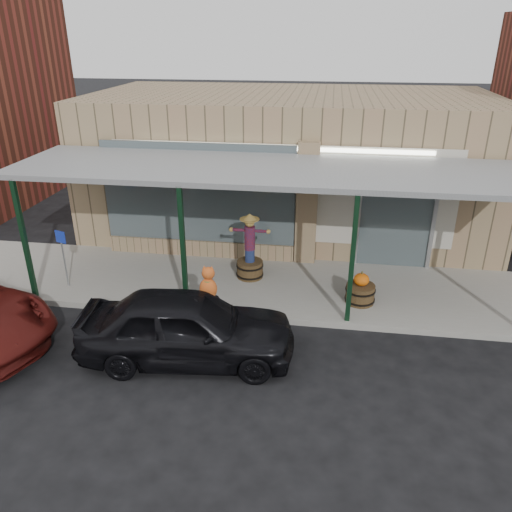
# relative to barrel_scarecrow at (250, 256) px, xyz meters

# --- Properties ---
(ground) EXTENTS (120.00, 120.00, 0.00)m
(ground) POSITION_rel_barrel_scarecrow_xyz_m (0.63, -3.91, -0.73)
(ground) COLOR black
(ground) RESTS_ON ground
(sidewalk) EXTENTS (40.00, 3.20, 0.15)m
(sidewalk) POSITION_rel_barrel_scarecrow_xyz_m (0.63, -0.31, -0.65)
(sidewalk) COLOR gray
(sidewalk) RESTS_ON ground
(storefront) EXTENTS (12.00, 6.25, 4.20)m
(storefront) POSITION_rel_barrel_scarecrow_xyz_m (0.62, 4.25, 1.36)
(storefront) COLOR #8B7655
(storefront) RESTS_ON ground
(awning) EXTENTS (12.00, 3.00, 3.04)m
(awning) POSITION_rel_barrel_scarecrow_xyz_m (0.63, -0.35, 2.28)
(awning) COLOR slate
(awning) RESTS_ON ground
(block_buildings_near) EXTENTS (61.00, 8.00, 8.00)m
(block_buildings_near) POSITION_rel_barrel_scarecrow_xyz_m (2.63, 5.29, 3.04)
(block_buildings_near) COLOR brown
(block_buildings_near) RESTS_ON ground
(barrel_scarecrow) EXTENTS (1.00, 0.86, 1.71)m
(barrel_scarecrow) POSITION_rel_barrel_scarecrow_xyz_m (0.00, 0.00, 0.00)
(barrel_scarecrow) COLOR #4D381F
(barrel_scarecrow) RESTS_ON sidewalk
(barrel_pumpkin) EXTENTS (0.67, 0.67, 0.78)m
(barrel_pumpkin) POSITION_rel_barrel_scarecrow_xyz_m (2.73, -0.92, -0.30)
(barrel_pumpkin) COLOR #4D381F
(barrel_pumpkin) RESTS_ON sidewalk
(handicap_sign) EXTENTS (0.29, 0.12, 1.45)m
(handicap_sign) POSITION_rel_barrel_scarecrow_xyz_m (-4.37, -1.12, 0.35)
(handicap_sign) COLOR gray
(handicap_sign) RESTS_ON sidewalk
(parked_sedan) EXTENTS (4.30, 2.08, 1.62)m
(parked_sedan) POSITION_rel_barrel_scarecrow_xyz_m (-0.69, -3.38, -0.02)
(parked_sedan) COLOR black
(parked_sedan) RESTS_ON ground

